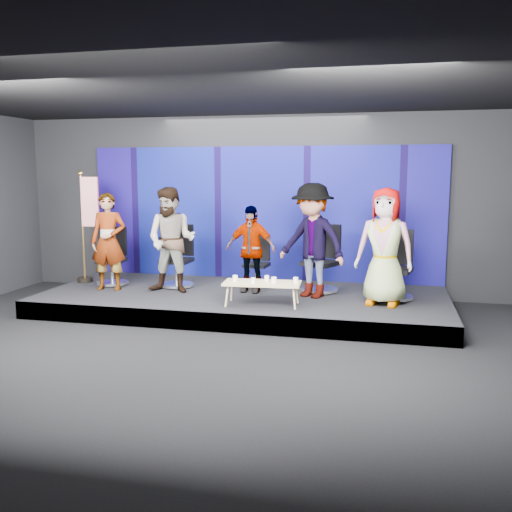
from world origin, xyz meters
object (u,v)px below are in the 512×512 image
object	(u,v)px
chair_d	(322,270)
chair_e	(395,276)
chair_c	(257,270)
coffee_table	(262,284)
chair_b	(178,266)
panelist_b	(172,240)
mug_a	(235,278)
mug_d	(274,280)
panelist_e	(385,247)
mug_b	(253,280)
mug_c	(267,278)
panelist_d	(312,241)
panelist_a	(108,242)
panelist_c	(251,249)
mug_e	(296,280)
flag_stand	(88,224)
chair_a	(113,266)

from	to	relation	value
chair_d	chair_e	size ratio (longest dim) A/B	1.03
chair_c	coffee_table	world-z (taller)	chair_c
chair_b	panelist_b	distance (m)	0.75
chair_d	mug_a	world-z (taller)	chair_d
mug_d	panelist_e	bearing A→B (deg)	17.91
panelist_b	mug_b	world-z (taller)	panelist_b
chair_e	mug_c	world-z (taller)	chair_e
coffee_table	mug_c	xyz separation A→B (m)	(0.05, 0.12, 0.07)
panelist_d	mug_b	xyz separation A→B (m)	(-0.81, -0.89, -0.55)
panelist_b	coffee_table	world-z (taller)	panelist_b
chair_e	chair_b	bearing A→B (deg)	-169.69
panelist_a	panelist_b	world-z (taller)	panelist_b
panelist_a	panelist_c	distance (m)	2.55
mug_c	mug_e	distance (m)	0.49
mug_b	mug_c	xyz separation A→B (m)	(0.17, 0.22, 0.00)
chair_d	mug_b	bearing A→B (deg)	-98.04
chair_c	chair_d	world-z (taller)	chair_d
panelist_a	chair_e	xyz separation A→B (m)	(5.01, 0.41, -0.49)
mug_b	mug_e	xyz separation A→B (m)	(0.65, 0.15, 0.00)
panelist_a	mug_a	world-z (taller)	panelist_a
flag_stand	mug_a	bearing A→B (deg)	-22.18
panelist_c	panelist_d	size ratio (longest dim) A/B	0.79
panelist_e	coffee_table	world-z (taller)	panelist_e
panelist_b	panelist_d	world-z (taller)	panelist_d
chair_a	flag_stand	xyz separation A→B (m)	(-0.53, 0.07, 0.77)
panelist_d	coffee_table	distance (m)	1.22
panelist_e	flag_stand	xyz separation A→B (m)	(-5.53, 0.60, 0.19)
panelist_c	panelist_d	bearing A→B (deg)	-3.77
mug_e	flag_stand	bearing A→B (deg)	165.92
chair_c	panelist_e	world-z (taller)	panelist_e
chair_d	panelist_e	size ratio (longest dim) A/B	0.64
chair_a	coffee_table	bearing A→B (deg)	-26.30
mug_d	mug_e	bearing A→B (deg)	16.46
chair_b	chair_d	size ratio (longest dim) A/B	0.96
panelist_d	mug_d	bearing A→B (deg)	-94.58
panelist_b	mug_c	distance (m)	1.95
mug_c	chair_c	bearing A→B (deg)	109.22
mug_b	panelist_e	bearing A→B (deg)	16.48
panelist_e	mug_a	world-z (taller)	panelist_e
panelist_d	coffee_table	size ratio (longest dim) A/B	1.54
panelist_a	mug_a	size ratio (longest dim) A/B	18.26
chair_c	mug_a	bearing A→B (deg)	-85.35
panelist_a	chair_d	xyz separation A→B (m)	(3.74, 0.73, -0.48)
chair_d	coffee_table	xyz separation A→B (m)	(-0.80, -1.29, -0.05)
mug_b	mug_e	world-z (taller)	mug_e
panelist_a	chair_b	distance (m)	1.33
chair_c	mug_b	distance (m)	1.60
panelist_d	panelist_b	bearing A→B (deg)	-150.54
chair_c	mug_c	distance (m)	1.43
chair_b	chair_e	xyz separation A→B (m)	(3.92, -0.15, 0.00)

